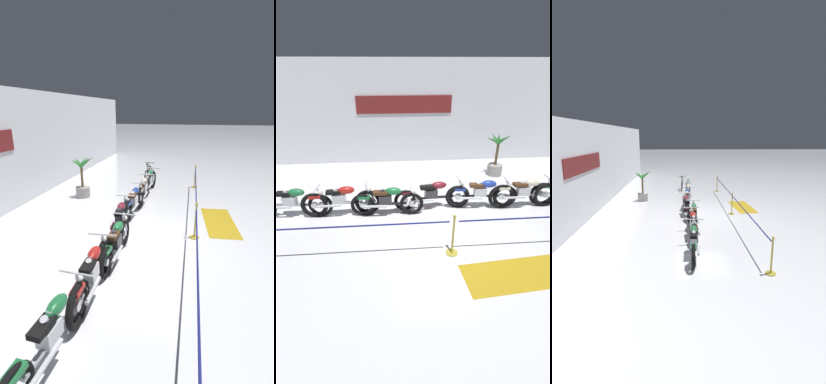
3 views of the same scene
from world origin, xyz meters
TOP-DOWN VIEW (x-y plane):
  - ground_plane at (0.00, 0.00)m, footprint 120.00×120.00m
  - back_wall at (-0.00, 5.12)m, footprint 28.00×0.29m
  - motorcycle_green_0 at (-4.10, 0.61)m, footprint 2.29×0.62m
  - motorcycle_red_1 at (-2.71, 0.56)m, footprint 2.26×0.62m
  - motorcycle_green_2 at (-1.40, 0.47)m, footprint 2.09×0.62m
  - motorcycle_maroon_3 at (-0.04, 0.75)m, footprint 2.33×0.62m
  - motorcycle_blue_4 at (1.43, 0.67)m, footprint 2.17×0.62m
  - motorcycle_cream_5 at (2.72, 0.58)m, footprint 2.20×0.62m
  - motorcycle_green_6 at (4.04, 0.57)m, footprint 2.20×0.62m
  - bicycle at (5.79, 0.93)m, footprint 1.70×0.48m
  - potted_palm_left_of_row at (2.79, 3.14)m, footprint 1.02×0.92m
  - stanchion_far_left at (-1.47, -1.38)m, footprint 10.44×0.28m
  - stanchion_mid_left at (0.09, -1.38)m, footprint 0.28×0.28m
  - stanchion_mid_right at (5.14, -1.38)m, footprint 0.28×0.28m
  - floor_banner at (1.33, -2.17)m, footprint 2.40×1.12m

SIDE VIEW (x-z plane):
  - ground_plane at x=0.00m, z-range 0.00..0.00m
  - floor_banner at x=1.33m, z-range 0.00..0.01m
  - stanchion_mid_left at x=0.09m, z-range -0.17..0.88m
  - stanchion_mid_right at x=5.14m, z-range -0.17..0.88m
  - bicycle at x=5.79m, z-range -0.10..0.84m
  - motorcycle_maroon_3 at x=-0.04m, z-range 0.00..0.91m
  - motorcycle_green_2 at x=-1.40m, z-range 0.00..0.92m
  - motorcycle_blue_4 at x=1.43m, z-range -0.01..0.94m
  - motorcycle_green_0 at x=-4.10m, z-range 0.00..0.93m
  - motorcycle_red_1 at x=-2.71m, z-range 0.00..0.95m
  - motorcycle_green_6 at x=4.04m, z-range 0.00..0.96m
  - motorcycle_cream_5 at x=2.72m, z-range 0.00..0.97m
  - potted_palm_left_of_row at x=2.79m, z-range -0.20..1.59m
  - stanchion_far_left at x=-1.47m, z-range 0.21..1.27m
  - back_wall at x=0.00m, z-range 0.00..4.20m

